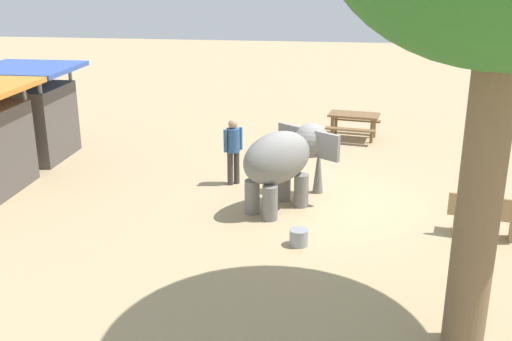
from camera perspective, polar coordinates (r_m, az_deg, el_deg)
ground_plane at (r=13.74m, az=6.38°, el=-3.12°), size 60.00×60.00×0.00m
elephant at (r=13.16m, az=2.78°, el=1.16°), size 2.40×2.25×1.75m
person_handler at (r=14.59m, az=-2.16°, el=2.24°), size 0.36×0.41×1.62m
wooden_bench at (r=12.70m, az=20.69°, el=-3.88°), size 0.70×1.45×0.88m
picnic_table_near at (r=18.84m, az=9.16°, el=4.70°), size 1.71×1.73×0.78m
market_stall_blue at (r=17.72m, az=-20.31°, el=4.71°), size 2.50×2.50×2.52m
feed_bucket at (r=11.68m, az=4.03°, el=-6.28°), size 0.36×0.36×0.32m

